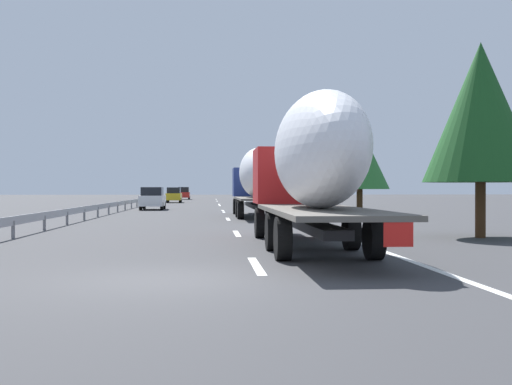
# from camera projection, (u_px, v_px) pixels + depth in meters

# --- Properties ---
(ground_plane) EXTENTS (260.00, 260.00, 0.00)m
(ground_plane) POSITION_uv_depth(u_px,v_px,m) (200.00, 209.00, 51.56)
(ground_plane) COLOR #38383A
(lane_stripe_0) EXTENTS (3.20, 0.20, 0.01)m
(lane_stripe_0) POSITION_uv_depth(u_px,v_px,m) (256.00, 266.00, 13.80)
(lane_stripe_0) COLOR white
(lane_stripe_0) RESTS_ON ground_plane
(lane_stripe_1) EXTENTS (3.20, 0.20, 0.01)m
(lane_stripe_1) POSITION_uv_depth(u_px,v_px,m) (237.00, 234.00, 23.68)
(lane_stripe_1) COLOR white
(lane_stripe_1) RESTS_ON ground_plane
(lane_stripe_2) EXTENTS (3.20, 0.20, 0.01)m
(lane_stripe_2) POSITION_uv_depth(u_px,v_px,m) (228.00, 219.00, 34.97)
(lane_stripe_2) COLOR white
(lane_stripe_2) RESTS_ON ground_plane
(lane_stripe_3) EXTENTS (3.20, 0.20, 0.01)m
(lane_stripe_3) POSITION_uv_depth(u_px,v_px,m) (224.00, 212.00, 46.05)
(lane_stripe_3) COLOR white
(lane_stripe_3) RESTS_ON ground_plane
(lane_stripe_4) EXTENTS (3.20, 0.20, 0.01)m
(lane_stripe_4) POSITION_uv_depth(u_px,v_px,m) (223.00, 211.00, 48.16)
(lane_stripe_4) COLOR white
(lane_stripe_4) RESTS_ON ground_plane
(lane_stripe_5) EXTENTS (3.20, 0.20, 0.01)m
(lane_stripe_5) POSITION_uv_depth(u_px,v_px,m) (219.00, 204.00, 68.42)
(lane_stripe_5) COLOR white
(lane_stripe_5) RESTS_ON ground_plane
(lane_stripe_6) EXTENTS (3.20, 0.20, 0.01)m
(lane_stripe_6) POSITION_uv_depth(u_px,v_px,m) (220.00, 206.00, 63.25)
(lane_stripe_6) COLOR white
(lane_stripe_6) RESTS_ON ground_plane
(lane_stripe_7) EXTENTS (3.20, 0.20, 0.01)m
(lane_stripe_7) POSITION_uv_depth(u_px,v_px,m) (217.00, 201.00, 85.28)
(lane_stripe_7) COLOR white
(lane_stripe_7) RESTS_ON ground_plane
(lane_stripe_8) EXTENTS (3.20, 0.20, 0.01)m
(lane_stripe_8) POSITION_uv_depth(u_px,v_px,m) (216.00, 199.00, 99.17)
(lane_stripe_8) COLOR white
(lane_stripe_8) RESTS_ON ground_plane
(edge_line_right) EXTENTS (110.00, 0.20, 0.01)m
(edge_line_right) POSITION_uv_depth(u_px,v_px,m) (261.00, 207.00, 56.95)
(edge_line_right) COLOR white
(edge_line_right) RESTS_ON ground_plane
(truck_lead) EXTENTS (12.91, 2.55, 4.08)m
(truck_lead) POSITION_uv_depth(u_px,v_px,m) (257.00, 178.00, 37.46)
(truck_lead) COLOR navy
(truck_lead) RESTS_ON ground_plane
(truck_trailing) EXTENTS (12.60, 2.55, 4.20)m
(truck_trailing) POSITION_uv_depth(u_px,v_px,m) (312.00, 164.00, 17.30)
(truck_trailing) COLOR #B21919
(truck_trailing) RESTS_ON ground_plane
(car_white_van) EXTENTS (4.33, 1.88, 1.83)m
(car_white_van) POSITION_uv_depth(u_px,v_px,m) (153.00, 198.00, 50.72)
(car_white_van) COLOR white
(car_white_van) RESTS_ON ground_plane
(car_red_compact) EXTENTS (4.78, 1.84, 1.97)m
(car_red_compact) POSITION_uv_depth(u_px,v_px,m) (184.00, 193.00, 99.40)
(car_red_compact) COLOR red
(car_red_compact) RESTS_ON ground_plane
(car_yellow_coupe) EXTENTS (4.59, 1.79, 1.87)m
(car_yellow_coupe) POSITION_uv_depth(u_px,v_px,m) (174.00, 195.00, 76.57)
(car_yellow_coupe) COLOR gold
(car_yellow_coupe) RESTS_ON ground_plane
(road_sign) EXTENTS (0.10, 0.90, 2.99)m
(road_sign) POSITION_uv_depth(u_px,v_px,m) (274.00, 185.00, 57.57)
(road_sign) COLOR gray
(road_sign) RESTS_ON ground_plane
(tree_0) EXTENTS (3.92, 3.92, 5.89)m
(tree_0) POSITION_uv_depth(u_px,v_px,m) (360.00, 157.00, 41.05)
(tree_0) COLOR #472D19
(tree_0) RESTS_ON ground_plane
(tree_1) EXTENTS (3.36, 3.36, 7.61)m
(tree_1) POSITION_uv_depth(u_px,v_px,m) (313.00, 155.00, 55.87)
(tree_1) COLOR #472D19
(tree_1) RESTS_ON ground_plane
(tree_2) EXTENTS (3.97, 3.97, 6.82)m
(tree_2) POSITION_uv_depth(u_px,v_px,m) (481.00, 112.00, 21.68)
(tree_2) COLOR #472D19
(tree_2) RESTS_ON ground_plane
(tree_3) EXTENTS (2.55, 2.55, 5.84)m
(tree_3) POSITION_uv_depth(u_px,v_px,m) (283.00, 175.00, 97.30)
(tree_3) COLOR #472D19
(tree_3) RESTS_ON ground_plane
(tree_4) EXTENTS (3.36, 3.36, 7.17)m
(tree_4) POSITION_uv_depth(u_px,v_px,m) (289.00, 164.00, 71.20)
(tree_4) COLOR #472D19
(tree_4) RESTS_ON ground_plane
(guardrail_median) EXTENTS (94.00, 0.10, 0.76)m
(guardrail_median) POSITION_uv_depth(u_px,v_px,m) (131.00, 202.00, 54.10)
(guardrail_median) COLOR #9EA0A5
(guardrail_median) RESTS_ON ground_plane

